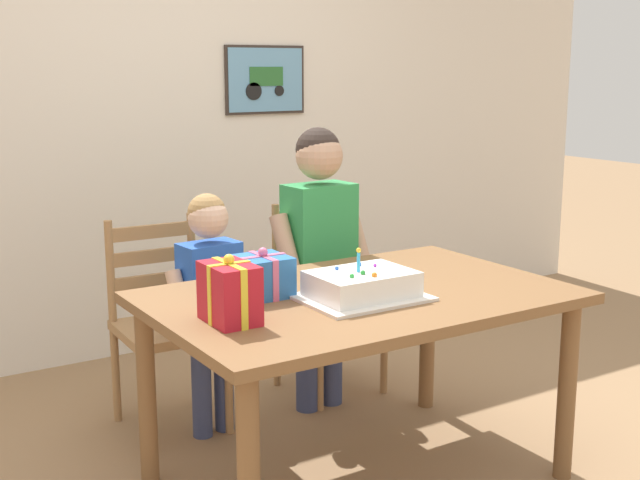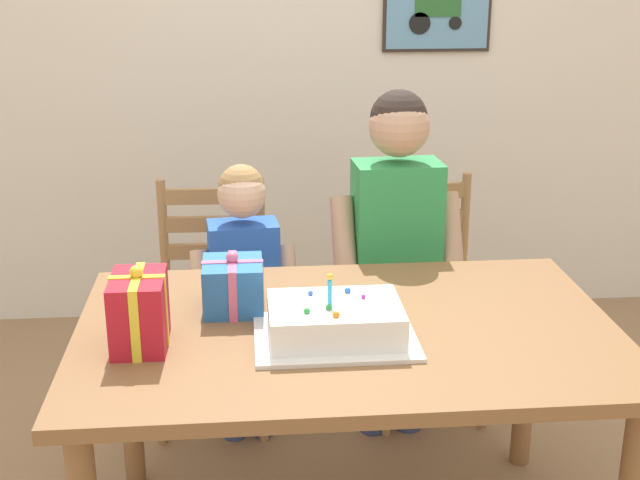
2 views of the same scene
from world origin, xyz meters
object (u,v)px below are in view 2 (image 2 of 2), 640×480
Objects in this scene: gift_box_beside_cake at (233,286)px; dining_table at (347,355)px; chair_left at (212,303)px; gift_box_red_large at (139,311)px; child_younger at (244,278)px; chair_right at (425,295)px; child_older at (396,233)px; birthday_cake at (335,322)px.

dining_table is at bearing -25.16° from gift_box_beside_cake.
dining_table is at bearing -64.70° from chair_left.
child_younger is (0.28, 0.75, -0.21)m from gift_box_red_large.
dining_table is 1.66× the size of chair_right.
gift_box_red_large is 1.12m from child_older.
child_younger reaches higher than gift_box_beside_cake.
chair_left is at bearing 111.21° from birthday_cake.
gift_box_beside_cake is at bearing 42.31° from gift_box_red_large.
child_younger reaches higher than dining_table.
gift_box_red_large is (-0.52, 0.01, 0.05)m from birthday_cake.
dining_table is 7.96× the size of gift_box_beside_cake.
birthday_cake is 0.53m from gift_box_red_large.
child_younger is (-0.70, -0.20, 0.17)m from chair_right.
chair_left and chair_right have the same top height.
chair_left is at bearing 115.30° from dining_table.
gift_box_red_large is at bearing 179.40° from birthday_cake.
child_older is at bearing -16.53° from chair_left.
dining_table is 6.60× the size of gift_box_red_large.
child_younger is at bearing 107.93° from birthday_cake.
child_younger is at bearing -57.63° from chair_left.
child_older is at bearing -0.06° from child_younger.
chair_left is at bearing 80.95° from gift_box_red_large.
gift_box_red_large reaches higher than gift_box_beside_cake.
child_older is (0.82, 0.75, -0.05)m from gift_box_red_large.
child_younger reaches higher than gift_box_red_large.
dining_table is 1.17× the size of child_older.
child_older reaches higher than child_younger.
birthday_cake is 1.11m from chair_right.
child_younger is at bearing 69.76° from gift_box_red_large.
birthday_cake reaches higher than dining_table.
child_older reaches higher than dining_table.
child_older is at bearing 69.24° from dining_table.
gift_box_red_large reaches higher than chair_left.
gift_box_beside_cake is at bearing -137.56° from child_older.
child_younger reaches higher than chair_left.
gift_box_beside_cake is 0.15× the size of child_older.
dining_table is 0.17m from birthday_cake.
chair_left is 0.77m from child_older.
child_younger is at bearing 179.94° from child_older.
gift_box_beside_cake is 1.09m from chair_right.
chair_left is at bearing 122.37° from child_younger.
child_younger reaches higher than birthday_cake.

